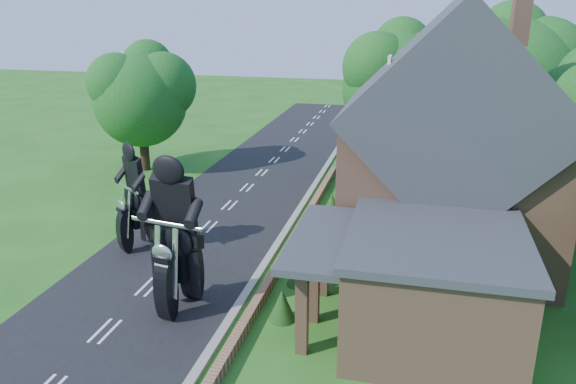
% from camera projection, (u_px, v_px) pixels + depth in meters
% --- Properties ---
extents(ground, '(120.00, 120.00, 0.00)m').
position_uv_depth(ground, '(149.00, 287.00, 20.56)').
color(ground, '#215A19').
rests_on(ground, ground).
extents(road, '(7.00, 80.00, 0.02)m').
position_uv_depth(road, '(149.00, 287.00, 20.55)').
color(road, black).
rests_on(road, ground).
extents(kerb, '(0.30, 80.00, 0.12)m').
position_uv_depth(kerb, '(244.00, 297.00, 19.73)').
color(kerb, gray).
rests_on(kerb, ground).
extents(garden_wall, '(0.30, 22.00, 0.40)m').
position_uv_depth(garden_wall, '(294.00, 240.00, 24.15)').
color(garden_wall, '#9C6C4F').
rests_on(garden_wall, ground).
extents(house, '(9.54, 8.64, 10.24)m').
position_uv_depth(house, '(450.00, 149.00, 22.37)').
color(house, '#9C6C4F').
rests_on(house, ground).
extents(annex, '(7.05, 5.94, 3.44)m').
position_uv_depth(annex, '(429.00, 284.00, 17.07)').
color(annex, '#9C6C4F').
rests_on(annex, ground).
extents(tree_behind_house, '(7.81, 7.20, 10.08)m').
position_uv_depth(tree_behind_house, '(518.00, 74.00, 30.30)').
color(tree_behind_house, black).
rests_on(tree_behind_house, ground).
extents(tree_behind_left, '(6.94, 6.40, 9.16)m').
position_uv_depth(tree_behind_left, '(405.00, 78.00, 32.69)').
color(tree_behind_left, black).
rests_on(tree_behind_left, ground).
extents(tree_far_road, '(6.08, 5.60, 7.84)m').
position_uv_depth(tree_far_road, '(146.00, 92.00, 33.52)').
color(tree_far_road, black).
rests_on(tree_far_road, ground).
extents(shrub_a, '(0.90, 0.90, 1.10)m').
position_uv_depth(shrub_a, '(282.00, 305.00, 18.29)').
color(shrub_a, '#173B13').
rests_on(shrub_a, ground).
extents(shrub_b, '(0.90, 0.90, 1.10)m').
position_uv_depth(shrub_b, '(299.00, 271.00, 20.59)').
color(shrub_b, '#173B13').
rests_on(shrub_b, ground).
extents(shrub_c, '(0.90, 0.90, 1.10)m').
position_uv_depth(shrub_c, '(312.00, 244.00, 22.89)').
color(shrub_c, '#173B13').
rests_on(shrub_c, ground).
extents(shrub_d, '(0.90, 0.90, 1.10)m').
position_uv_depth(shrub_d, '(332.00, 204.00, 27.50)').
color(shrub_d, '#173B13').
rests_on(shrub_d, ground).
extents(shrub_e, '(0.90, 0.90, 1.10)m').
position_uv_depth(shrub_e, '(339.00, 188.00, 29.80)').
color(shrub_e, '#173B13').
rests_on(shrub_e, ground).
extents(shrub_f, '(0.90, 0.90, 1.10)m').
position_uv_depth(shrub_f, '(346.00, 175.00, 32.11)').
color(shrub_f, '#173B13').
rests_on(shrub_f, ground).
extents(motorcycle_lead, '(0.73, 1.80, 1.63)m').
position_uv_depth(motorcycle_lead, '(180.00, 288.00, 18.83)').
color(motorcycle_lead, black).
rests_on(motorcycle_lead, ground).
extents(motorcycle_follow, '(1.17, 1.44, 1.39)m').
position_uv_depth(motorcycle_follow, '(140.00, 233.00, 23.60)').
color(motorcycle_follow, black).
rests_on(motorcycle_follow, ground).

